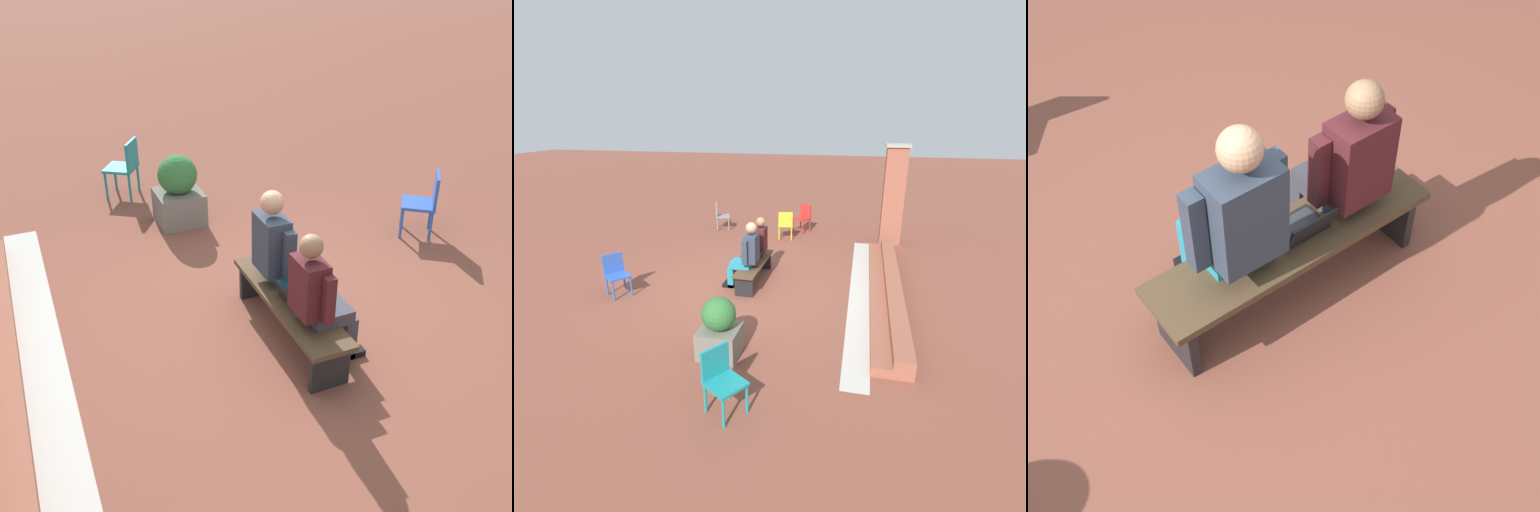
% 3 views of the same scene
% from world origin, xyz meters
% --- Properties ---
extents(ground_plane, '(60.00, 60.00, 0.00)m').
position_xyz_m(ground_plane, '(0.00, 0.00, 0.00)').
color(ground_plane, brown).
extents(concrete_strip, '(6.68, 0.40, 0.01)m').
position_xyz_m(concrete_strip, '(-0.37, 2.34, 0.00)').
color(concrete_strip, '#B7B2A8').
rests_on(concrete_strip, ground).
extents(brick_steps, '(5.88, 0.60, 0.30)m').
position_xyz_m(brick_steps, '(-0.37, 2.89, 0.12)').
color(brick_steps, '#93513D').
rests_on(brick_steps, ground).
extents(brick_pillar_left_of_steps, '(0.64, 0.64, 2.74)m').
position_xyz_m(brick_pillar_left_of_steps, '(-4.04, 3.09, 1.38)').
color(brick_pillar_left_of_steps, '#93513D').
rests_on(brick_pillar_left_of_steps, ground).
extents(bench, '(1.80, 0.44, 0.45)m').
position_xyz_m(bench, '(-0.37, 0.06, 0.35)').
color(bench, '#4C3823').
rests_on(bench, ground).
extents(person_student, '(0.54, 0.68, 1.34)m').
position_xyz_m(person_student, '(-0.80, -0.00, 0.72)').
color(person_student, '#383842').
rests_on(person_student, ground).
extents(person_adult, '(0.59, 0.75, 1.42)m').
position_xyz_m(person_adult, '(-0.03, -0.01, 0.75)').
color(person_adult, teal).
rests_on(person_adult, ground).
extents(laptop, '(0.32, 0.29, 0.21)m').
position_xyz_m(laptop, '(-0.44, 0.08, 0.50)').
color(laptop, black).
rests_on(laptop, bench).
extents(plastic_chair_foreground, '(0.58, 0.58, 0.84)m').
position_xyz_m(plastic_chair_foreground, '(3.65, 0.74, 0.48)').
color(plastic_chair_foreground, teal).
rests_on(plastic_chair_foreground, ground).
extents(plastic_chair_far_right, '(0.54, 0.54, 0.84)m').
position_xyz_m(plastic_chair_far_right, '(-4.27, -2.12, 0.48)').
color(plastic_chair_far_right, gray).
rests_on(plastic_chair_far_right, ground).
extents(plastic_chair_by_pillar, '(0.49, 0.49, 0.84)m').
position_xyz_m(plastic_chair_by_pillar, '(-3.62, 0.12, 0.48)').
color(plastic_chair_by_pillar, gold).
rests_on(plastic_chair_by_pillar, ground).
extents(plastic_chair_near_bench_right, '(0.57, 0.57, 0.84)m').
position_xyz_m(plastic_chair_near_bench_right, '(-4.58, 0.51, 0.48)').
color(plastic_chair_near_bench_right, red).
rests_on(plastic_chair_near_bench_right, ground).
extents(plastic_chair_far_left, '(0.59, 0.59, 0.84)m').
position_xyz_m(plastic_chair_far_left, '(0.91, -2.47, 0.48)').
color(plastic_chair_far_left, '#2D56B7').
rests_on(plastic_chair_far_left, ground).
extents(planter, '(0.60, 0.60, 0.94)m').
position_xyz_m(planter, '(2.49, 0.30, 0.44)').
color(planter, '#6B665B').
rests_on(planter, ground).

